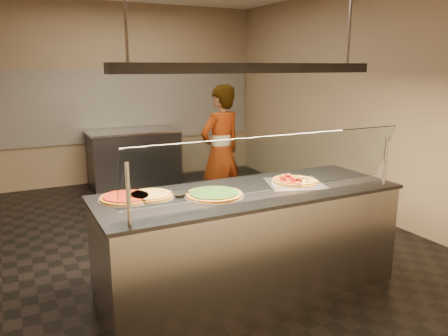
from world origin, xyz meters
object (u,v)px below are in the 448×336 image
prep_table (134,158)px  worker (221,152)px  half_pizza_pepperoni (286,181)px  pizza_spinach (214,194)px  half_pizza_sausage (303,180)px  pizza_tomato (126,197)px  pizza_spatula (171,192)px  perforated_tray (295,183)px  serving_counter (249,241)px  sneeze_guard (272,164)px  heat_lamp_housing (251,68)px  pizza_cheese (150,195)px

prep_table → worker: 2.17m
half_pizza_pepperoni → pizza_spinach: size_ratio=0.91×
half_pizza_pepperoni → half_pizza_sausage: (0.19, -0.00, -0.01)m
pizza_tomato → pizza_spatula: (0.36, -0.05, 0.01)m
worker → perforated_tray: bearing=68.5°
serving_counter → pizza_spatula: size_ratio=11.73×
sneeze_guard → half_pizza_pepperoni: size_ratio=5.37×
worker → prep_table: bearing=-88.7°
perforated_tray → pizza_spatula: pizza_spatula is taller
half_pizza_sausage → pizza_spinach: size_ratio=0.91×
heat_lamp_housing → pizza_spatula: bearing=165.4°
pizza_tomato → pizza_spatula: size_ratio=1.98×
sneeze_guard → pizza_tomato: 1.19m
half_pizza_sausage → prep_table: size_ratio=0.30×
sneeze_guard → half_pizza_sausage: size_ratio=5.37×
prep_table → perforated_tray: bearing=-84.1°
perforated_tray → pizza_tomato: bearing=171.5°
perforated_tray → prep_table: (-0.41, 3.97, -0.47)m
pizza_spatula → worker: worker is taller
serving_counter → pizza_spatula: 0.83m
serving_counter → pizza_tomato: (-1.01, 0.22, 0.48)m
half_pizza_sausage → worker: 1.93m
pizza_spatula → heat_lamp_housing: bearing=-14.6°
half_pizza_pepperoni → heat_lamp_housing: bearing=-179.6°
prep_table → pizza_spinach: bearing=-95.9°
sneeze_guard → prep_table: sneeze_guard is taller
pizza_spinach → pizza_tomato: size_ratio=1.11×
pizza_spinach → worker: 2.20m
prep_table → half_pizza_sausage: bearing=-82.8°
half_pizza_pepperoni → pizza_cheese: (-1.19, 0.20, -0.02)m
pizza_tomato → prep_table: 3.93m
pizza_cheese → half_pizza_sausage: bearing=-8.1°
perforated_tray → heat_lamp_housing: 1.12m
serving_counter → half_pizza_pepperoni: (0.38, 0.00, 0.50)m
serving_counter → half_pizza_pepperoni: bearing=0.4°
half_pizza_pepperoni → pizza_tomato: half_pizza_pepperoni is taller
pizza_cheese → pizza_spatula: (0.17, -0.03, 0.01)m
pizza_cheese → serving_counter: bearing=-13.6°
half_pizza_sausage → pizza_tomato: bearing=172.0°
serving_counter → prep_table: size_ratio=1.77×
perforated_tray → heat_lamp_housing: (-0.47, -0.00, 1.01)m
pizza_spinach → pizza_tomato: 0.71m
pizza_spinach → pizza_spatula: pizza_spatula is taller
serving_counter → sneeze_guard: (0.00, -0.34, 0.76)m
pizza_spatula → worker: 2.20m
prep_table → pizza_cheese: bearing=-103.2°
worker → sneeze_guard: bearing=58.0°
prep_table → pizza_tomato: bearing=-106.0°
pizza_spinach → pizza_tomato: bearing=159.9°
pizza_cheese → pizza_tomato: size_ratio=0.91×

